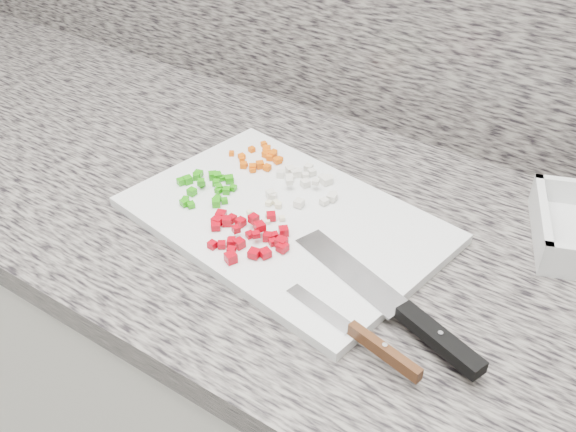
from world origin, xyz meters
name	(u,v)px	position (x,y,z in m)	size (l,w,h in m)	color
cabinet	(308,418)	(0.00, 1.44, 0.43)	(3.92, 0.62, 0.86)	silver
countertop	(314,230)	(0.00, 1.44, 0.88)	(3.96, 0.64, 0.04)	slate
cutting_board	(284,220)	(-0.03, 1.41, 0.91)	(0.43, 0.29, 0.01)	silver
carrot_pile	(262,157)	(-0.14, 1.51, 0.92)	(0.09, 0.09, 0.01)	#CF4F04
onion_pile	(304,182)	(-0.05, 1.49, 0.92)	(0.11, 0.11, 0.02)	beige
green_pepper_pile	(208,186)	(-0.16, 1.40, 0.92)	(0.10, 0.10, 0.02)	#20890C
red_pepper_pile	(248,235)	(-0.04, 1.34, 0.92)	(0.13, 0.12, 0.02)	#9D020F
garlic_pile	(270,210)	(-0.05, 1.40, 0.92)	(0.06, 0.06, 0.01)	beige
chef_knife	(406,314)	(0.20, 1.32, 0.92)	(0.29, 0.13, 0.02)	silver
paring_knife	(367,340)	(0.18, 1.26, 0.92)	(0.19, 0.06, 0.02)	silver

